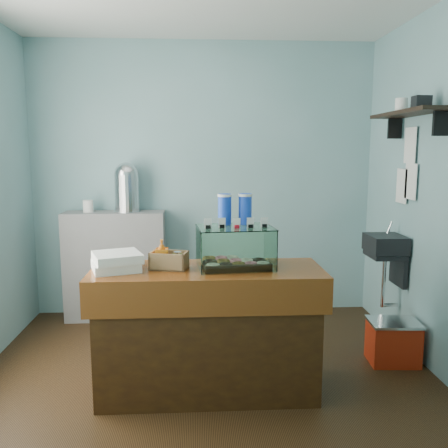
{
  "coord_description": "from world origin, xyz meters",
  "views": [
    {
      "loc": [
        -0.07,
        -3.43,
        1.71
      ],
      "look_at": [
        0.12,
        -0.15,
        1.2
      ],
      "focal_mm": 38.0,
      "sensor_mm": 36.0,
      "label": 1
    }
  ],
  "objects": [
    {
      "name": "room_shell",
      "position": [
        0.03,
        0.01,
        1.71
      ],
      "size": [
        3.54,
        3.04,
        2.82
      ],
      "color": "#6F9FA2",
      "rests_on": "ground"
    },
    {
      "name": "counter",
      "position": [
        0.0,
        -0.25,
        0.46
      ],
      "size": [
        1.6,
        0.6,
        0.9
      ],
      "color": "#43250C",
      "rests_on": "ground"
    },
    {
      "name": "back_shelf",
      "position": [
        -0.9,
        1.32,
        0.55
      ],
      "size": [
        1.0,
        0.32,
        1.1
      ],
      "primitive_type": "cube",
      "color": "gray",
      "rests_on": "ground"
    },
    {
      "name": "condiment_crate",
      "position": [
        -0.28,
        -0.24,
        0.97
      ],
      "size": [
        0.28,
        0.2,
        0.2
      ],
      "rotation": [
        0.0,
        0.0,
        -0.22
      ],
      "color": "#A78153",
      "rests_on": "counter"
    },
    {
      "name": "pastry_boxes",
      "position": [
        -0.62,
        -0.25,
        0.96
      ],
      "size": [
        0.4,
        0.39,
        0.12
      ],
      "rotation": [
        0.0,
        0.0,
        0.3
      ],
      "color": "white",
      "rests_on": "counter"
    },
    {
      "name": "red_cooler",
      "position": [
        1.51,
        0.12,
        0.18
      ],
      "size": [
        0.42,
        0.33,
        0.35
      ],
      "rotation": [
        0.0,
        0.0,
        -0.07
      ],
      "color": "red",
      "rests_on": "ground"
    },
    {
      "name": "display_case",
      "position": [
        0.19,
        -0.18,
        1.07
      ],
      "size": [
        0.55,
        0.43,
        0.5
      ],
      "rotation": [
        0.0,
        0.0,
        0.09
      ],
      "color": "black",
      "rests_on": "counter"
    },
    {
      "name": "ground",
      "position": [
        0.0,
        0.0,
        0.0
      ],
      "size": [
        3.5,
        3.5,
        0.0
      ],
      "primitive_type": "plane",
      "color": "black",
      "rests_on": "ground"
    },
    {
      "name": "coffee_urn",
      "position": [
        -0.76,
        1.32,
        1.36
      ],
      "size": [
        0.27,
        0.27,
        0.49
      ],
      "color": "silver",
      "rests_on": "back_shelf"
    }
  ]
}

